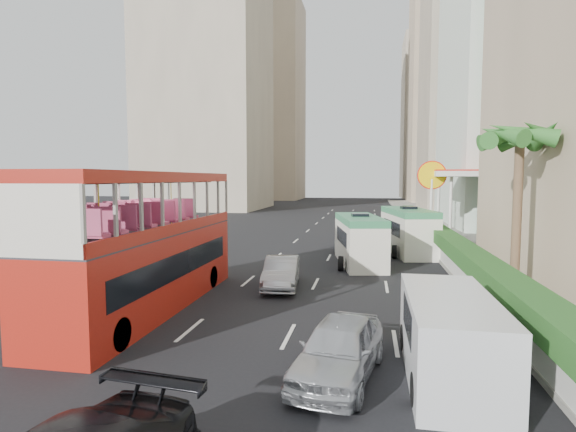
% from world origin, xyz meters
% --- Properties ---
extents(ground_plane, '(200.00, 200.00, 0.00)m').
position_xyz_m(ground_plane, '(0.00, 0.00, 0.00)').
color(ground_plane, black).
rests_on(ground_plane, ground).
extents(double_decker_bus, '(2.50, 11.00, 5.06)m').
position_xyz_m(double_decker_bus, '(-6.00, 0.00, 2.53)').
color(double_decker_bus, '#AE1E12').
rests_on(double_decker_bus, ground).
extents(car_silver_lane_a, '(1.85, 4.23, 1.35)m').
position_xyz_m(car_silver_lane_a, '(-1.81, 4.06, 0.00)').
color(car_silver_lane_a, '#ACAEB3').
rests_on(car_silver_lane_a, ground).
extents(car_silver_lane_b, '(2.44, 4.47, 1.44)m').
position_xyz_m(car_silver_lane_b, '(1.32, -4.59, 0.00)').
color(car_silver_lane_b, '#ACAEB3').
rests_on(car_silver_lane_b, ground).
extents(van_asset, '(2.48, 5.15, 1.41)m').
position_xyz_m(van_asset, '(0.95, 15.41, 0.00)').
color(van_asset, silver).
rests_on(van_asset, ground).
extents(minibus_near, '(3.18, 6.41, 2.72)m').
position_xyz_m(minibus_near, '(1.48, 10.25, 1.36)').
color(minibus_near, silver).
rests_on(minibus_near, ground).
extents(minibus_far, '(3.32, 6.80, 2.89)m').
position_xyz_m(minibus_far, '(4.50, 14.56, 1.44)').
color(minibus_far, silver).
rests_on(minibus_far, ground).
extents(panel_van_near, '(2.02, 5.01, 2.00)m').
position_xyz_m(panel_van_near, '(3.94, -4.10, 1.00)').
color(panel_van_near, silver).
rests_on(panel_van_near, ground).
extents(panel_van_far, '(2.08, 4.97, 1.97)m').
position_xyz_m(panel_van_far, '(4.38, 24.66, 0.99)').
color(panel_van_far, silver).
rests_on(panel_van_far, ground).
extents(sidewalk, '(6.00, 120.00, 0.18)m').
position_xyz_m(sidewalk, '(9.00, 25.00, 0.09)').
color(sidewalk, '#99968C').
rests_on(sidewalk, ground).
extents(kerb_wall, '(0.30, 44.00, 1.00)m').
position_xyz_m(kerb_wall, '(6.20, 14.00, 0.68)').
color(kerb_wall, silver).
rests_on(kerb_wall, sidewalk).
extents(hedge, '(1.10, 44.00, 0.70)m').
position_xyz_m(hedge, '(6.20, 14.00, 1.53)').
color(hedge, '#2D6626').
rests_on(hedge, kerb_wall).
extents(palm_tree, '(0.36, 0.36, 6.40)m').
position_xyz_m(palm_tree, '(7.80, 4.00, 3.38)').
color(palm_tree, brown).
rests_on(palm_tree, sidewalk).
extents(shell_station, '(6.50, 8.00, 5.50)m').
position_xyz_m(shell_station, '(10.00, 23.00, 2.75)').
color(shell_station, silver).
rests_on(shell_station, ground).
extents(tower_mid, '(16.00, 16.00, 50.00)m').
position_xyz_m(tower_mid, '(18.00, 58.00, 25.00)').
color(tower_mid, '#B4A58E').
rests_on(tower_mid, ground).
extents(tower_far_a, '(14.00, 14.00, 44.00)m').
position_xyz_m(tower_far_a, '(17.00, 82.00, 22.00)').
color(tower_far_a, tan).
rests_on(tower_far_a, ground).
extents(tower_far_b, '(14.00, 14.00, 40.00)m').
position_xyz_m(tower_far_b, '(17.00, 104.00, 20.00)').
color(tower_far_b, '#B4A58E').
rests_on(tower_far_b, ground).
extents(tower_left_a, '(18.00, 18.00, 52.00)m').
position_xyz_m(tower_left_a, '(-24.00, 55.00, 26.00)').
color(tower_left_a, '#B4A58E').
rests_on(tower_left_a, ground).
extents(tower_left_b, '(16.00, 16.00, 46.00)m').
position_xyz_m(tower_left_b, '(-22.00, 90.00, 23.00)').
color(tower_left_b, tan).
rests_on(tower_left_b, ground).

